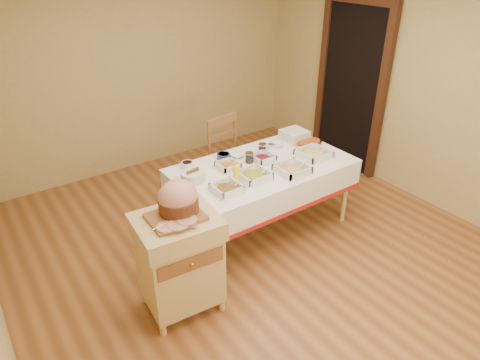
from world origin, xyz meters
The scene contains 23 objects.
room_shell centered at (0.00, 0.00, 1.30)m, with size 5.00×5.00×5.00m.
doorway centered at (2.20, 0.90, 1.11)m, with size 0.09×1.10×2.20m.
dining_table centered at (0.30, 0.30, 0.60)m, with size 1.82×1.02×0.76m.
butcher_cart centered at (-0.96, -0.24, 0.51)m, with size 0.67×0.58×0.90m.
dining_chair centered at (0.35, 0.95, 0.53)m, with size 0.52×0.50×1.03m.
ham_on_board centered at (-0.92, -0.21, 1.02)m, with size 0.44×0.42×0.29m.
serving_dish_a centered at (-0.30, 0.06, 0.79)m, with size 0.25×0.24×0.11m.
serving_dish_b centered at (0.05, 0.12, 0.80)m, with size 0.28×0.28×0.11m.
serving_dish_c centered at (0.43, 0.00, 0.80)m, with size 0.29×0.29×0.12m.
serving_dish_d centered at (0.85, 0.14, 0.80)m, with size 0.30×0.30×0.11m.
serving_dish_e centered at (-0.03, 0.44, 0.79)m, with size 0.21×0.20×0.10m.
serving_dish_f centered at (0.36, 0.38, 0.79)m, with size 0.22×0.21×0.10m.
small_bowl_left centered at (-0.35, 0.70, 0.79)m, with size 0.12×0.12×0.06m.
small_bowl_mid centered at (0.05, 0.64, 0.79)m, with size 0.14×0.14×0.06m.
small_bowl_right centered at (0.62, 0.56, 0.79)m, with size 0.10×0.10×0.05m.
bowl_white_imported centered at (0.19, 0.60, 0.78)m, with size 0.14×0.14×0.03m, color silver.
bowl_small_imported centered at (0.70, 0.57, 0.78)m, with size 0.14×0.14×0.04m, color silver.
preserve_jar_left centered at (0.22, 0.43, 0.81)m, with size 0.09×0.09×0.11m.
preserve_jar_right centered at (0.46, 0.52, 0.81)m, with size 0.09×0.09×0.11m.
mustard_bottle centered at (-0.11, 0.19, 0.85)m, with size 0.06×0.06×0.19m.
bread_basket centered at (-0.44, 0.43, 0.80)m, with size 0.23×0.23×0.10m.
plate_stack centered at (0.98, 0.60, 0.82)m, with size 0.26×0.26×0.11m.
brass_platter centered at (1.03, 0.40, 0.78)m, with size 0.33×0.24×0.04m.
Camera 1 is at (-2.11, -2.73, 2.72)m, focal length 32.00 mm.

